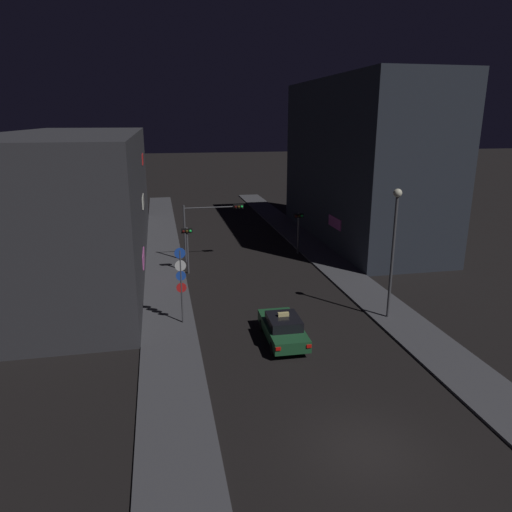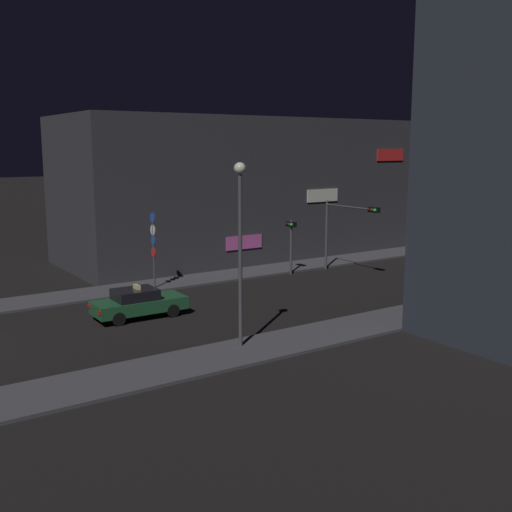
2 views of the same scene
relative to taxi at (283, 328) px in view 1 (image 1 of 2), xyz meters
name	(u,v)px [view 1 (image 1 of 2)]	position (x,y,z in m)	size (l,w,h in m)	color
ground_plane	(367,450)	(0.73, -8.76, -0.74)	(300.00, 300.00, 0.00)	black
sidewalk_left	(164,252)	(-5.76, 18.52, -0.67)	(2.91, 58.56, 0.12)	#424247
sidewalk_right	(307,244)	(7.21, 18.52, -0.67)	(2.91, 58.56, 0.12)	#424247
building_facade_left	(76,198)	(-12.27, 17.49, 4.33)	(10.20, 33.77, 10.14)	#333338
building_facade_right	(360,161)	(12.62, 20.08, 6.54)	(7.99, 22.49, 14.56)	#282D38
taxi	(283,328)	(0.00, 0.00, 0.00)	(1.89, 4.48, 1.62)	#1E512D
traffic_light_overhead	(209,219)	(-2.08, 15.23, 2.69)	(4.80, 0.42, 4.62)	#47474C
traffic_light_left_kerb	(187,240)	(-4.05, 12.27, 1.80)	(0.80, 0.42, 3.51)	#47474C
traffic_light_right_kerb	(298,224)	(5.50, 15.85, 1.82)	(0.80, 0.42, 3.54)	#47474C
sign_pole_left	(181,279)	(-4.96, 3.13, 1.98)	(0.60, 0.10, 4.34)	#47474C
street_lamp_near_block	(394,235)	(6.66, 1.56, 4.23)	(0.47, 0.47, 7.40)	#47474C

